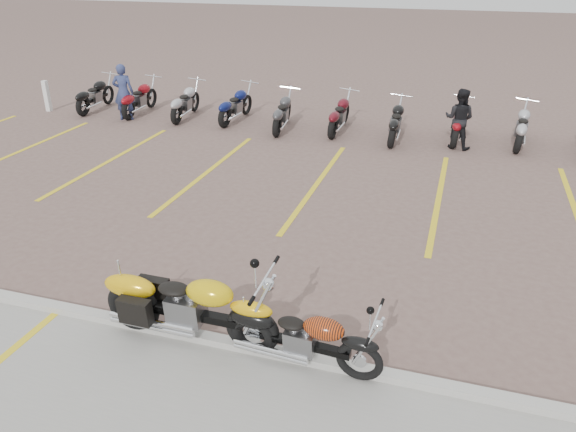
# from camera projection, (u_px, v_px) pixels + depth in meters

# --- Properties ---
(ground) EXTENTS (100.00, 100.00, 0.00)m
(ground) POSITION_uv_depth(u_px,v_px,m) (255.00, 269.00, 9.29)
(ground) COLOR #745B53
(ground) RESTS_ON ground
(curb) EXTENTS (60.00, 0.18, 0.12)m
(curb) POSITION_uv_depth(u_px,v_px,m) (202.00, 338.00, 7.54)
(curb) COLOR #ADAAA3
(curb) RESTS_ON ground
(parking_stripes) EXTENTS (38.00, 5.50, 0.01)m
(parking_stripes) POSITION_uv_depth(u_px,v_px,m) (317.00, 184.00, 12.74)
(parking_stripes) COLOR gold
(parking_stripes) RESTS_ON ground
(yellow_cruiser) EXTENTS (2.49, 0.36, 1.02)m
(yellow_cruiser) POSITION_uv_depth(u_px,v_px,m) (187.00, 308.00, 7.39)
(yellow_cruiser) COLOR black
(yellow_cruiser) RESTS_ON ground
(flame_cruiser) EXTENTS (2.01, 0.33, 0.83)m
(flame_cruiser) POSITION_uv_depth(u_px,v_px,m) (301.00, 338.00, 6.97)
(flame_cruiser) COLOR black
(flame_cruiser) RESTS_ON ground
(person_a) EXTENTS (0.73, 0.61, 1.72)m
(person_a) POSITION_uv_depth(u_px,v_px,m) (123.00, 92.00, 17.35)
(person_a) COLOR navy
(person_a) RESTS_ON ground
(person_b) EXTENTS (0.90, 0.77, 1.60)m
(person_b) POSITION_uv_depth(u_px,v_px,m) (459.00, 119.00, 14.78)
(person_b) COLOR black
(person_b) RESTS_ON ground
(bollard) EXTENTS (0.15, 0.15, 1.00)m
(bollard) POSITION_uv_depth(u_px,v_px,m) (47.00, 96.00, 18.44)
(bollard) COLOR silver
(bollard) RESTS_ON ground
(bg_bike_row) EXTENTS (15.53, 2.01, 1.10)m
(bg_bike_row) POSITION_uv_depth(u_px,v_px,m) (311.00, 112.00, 16.43)
(bg_bike_row) COLOR black
(bg_bike_row) RESTS_ON ground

